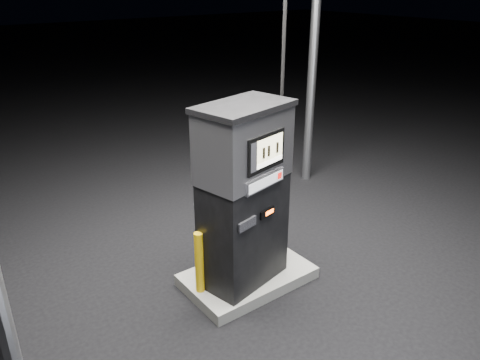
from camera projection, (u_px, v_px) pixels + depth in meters
ground at (247, 281)px, 6.08m from camera, size 80.00×80.00×0.00m
pump_island at (248, 276)px, 6.05m from camera, size 1.60×1.00×0.15m
fuel_dispenser at (244, 195)px, 5.46m from camera, size 1.29×0.88×4.63m
bollard_left at (199, 263)px, 5.50m from camera, size 0.11×0.11×0.79m
bollard_right at (271, 227)px, 6.31m from camera, size 0.11×0.11×0.77m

